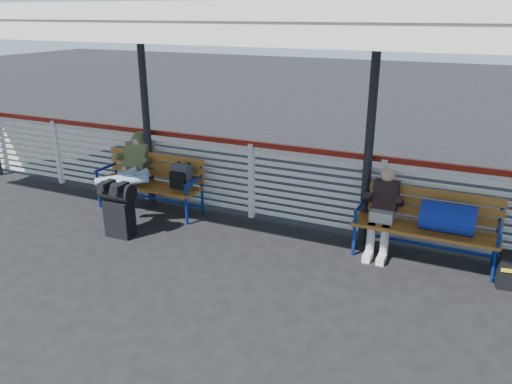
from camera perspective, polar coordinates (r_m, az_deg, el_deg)
The scene contains 8 objects.
ground at distance 6.43m, azimuth -7.87°, elevation -8.82°, with size 60.00×60.00×0.00m, color black.
fence at distance 7.69m, azimuth -0.53°, elevation 1.66°, with size 12.08×0.08×1.24m.
canopy at distance 6.39m, azimuth -4.81°, elevation 19.58°, with size 12.60×3.60×3.16m.
luggage_stack at distance 7.38m, azimuth -15.43°, elevation -1.69°, with size 0.50×0.29×0.81m.
bench_left at distance 8.13m, azimuth -11.15°, elevation 1.66°, with size 1.80×0.56×0.92m.
bench_right at distance 6.71m, azimuth 20.12°, elevation -2.86°, with size 1.80×0.56×0.92m.
traveler_man at distance 8.00m, azimuth -14.39°, elevation 2.04°, with size 0.93×1.64×0.77m.
companion_person at distance 6.79m, azimuth 14.29°, elevation -2.12°, with size 0.32×0.66×1.15m.
Camera 1 is at (3.14, -4.70, 3.07)m, focal length 35.00 mm.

